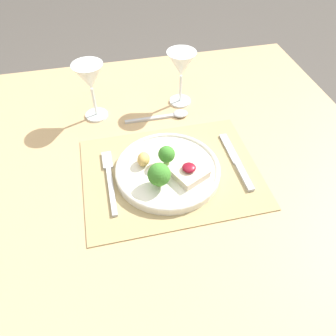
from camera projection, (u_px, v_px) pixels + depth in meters
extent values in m
plane|color=#4C4742|center=(170.00, 293.00, 1.35)|extent=(8.00, 8.00, 0.00)
cube|color=tan|center=(171.00, 177.00, 0.82)|extent=(1.12, 1.15, 0.03)
cylinder|color=tan|center=(27.00, 167.00, 1.35)|extent=(0.06, 0.06, 0.71)
cylinder|color=tan|center=(249.00, 132.00, 1.50)|extent=(0.06, 0.06, 0.71)
cube|color=#9E895B|center=(171.00, 173.00, 0.81)|extent=(0.43, 0.33, 0.00)
cylinder|color=silver|center=(168.00, 171.00, 0.80)|extent=(0.26, 0.26, 0.02)
torus|color=silver|center=(168.00, 169.00, 0.79)|extent=(0.26, 0.26, 0.01)
cube|color=beige|center=(189.00, 172.00, 0.77)|extent=(0.10, 0.10, 0.02)
ellipsoid|color=maroon|center=(189.00, 168.00, 0.76)|extent=(0.03, 0.03, 0.01)
cylinder|color=#84B256|center=(159.00, 182.00, 0.75)|extent=(0.01, 0.01, 0.02)
sphere|color=#387A28|center=(159.00, 174.00, 0.73)|extent=(0.05, 0.05, 0.05)
cylinder|color=#84B256|center=(167.00, 161.00, 0.80)|extent=(0.01, 0.01, 0.02)
sphere|color=#387A28|center=(167.00, 154.00, 0.78)|extent=(0.04, 0.04, 0.04)
ellipsoid|color=tan|center=(144.00, 159.00, 0.79)|extent=(0.04, 0.05, 0.03)
cube|color=#B2B2B7|center=(112.00, 191.00, 0.76)|extent=(0.01, 0.15, 0.01)
cube|color=#B2B2B7|center=(107.00, 160.00, 0.83)|extent=(0.02, 0.06, 0.01)
cube|color=#B2B2B7|center=(244.00, 176.00, 0.79)|extent=(0.02, 0.09, 0.01)
cube|color=#B2B2B7|center=(230.00, 148.00, 0.86)|extent=(0.02, 0.11, 0.00)
cube|color=#B2B2B7|center=(150.00, 119.00, 0.95)|extent=(0.15, 0.01, 0.01)
ellipsoid|color=#B2B2B7|center=(180.00, 114.00, 0.96)|extent=(0.04, 0.04, 0.01)
cylinder|color=white|center=(180.00, 101.00, 1.01)|extent=(0.06, 0.06, 0.01)
cylinder|color=white|center=(181.00, 88.00, 0.98)|extent=(0.01, 0.01, 0.09)
cone|color=white|center=(181.00, 64.00, 0.92)|extent=(0.08, 0.08, 0.07)
cylinder|color=white|center=(97.00, 115.00, 0.96)|extent=(0.06, 0.06, 0.01)
cylinder|color=white|center=(94.00, 102.00, 0.93)|extent=(0.01, 0.01, 0.09)
cone|color=white|center=(89.00, 77.00, 0.87)|extent=(0.08, 0.08, 0.07)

